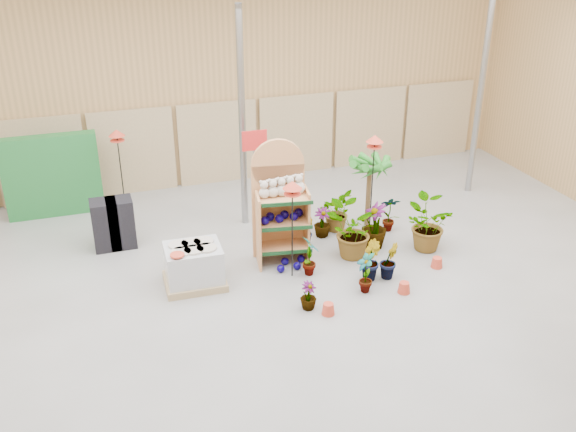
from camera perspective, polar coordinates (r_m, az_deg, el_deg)
name	(u,v)px	position (r m, az deg, el deg)	size (l,w,h in m)	color
room	(282,167)	(10.61, -0.53, 4.41)	(15.20, 12.10, 4.70)	slate
display_shelf	(280,206)	(11.90, -0.74, 0.87)	(1.07, 0.77, 2.35)	#BA7E4D
teddy_bears	(283,188)	(11.65, -0.41, 2.53)	(0.87, 0.24, 0.38)	beige
gazing_balls_shelf	(282,217)	(11.85, -0.54, -0.05)	(0.86, 0.30, 0.16)	#0A0258
gazing_balls_floor	(291,264)	(12.00, 0.27, -4.26)	(0.63, 0.39, 0.15)	#0A0258
pallet_stack	(194,266)	(11.44, -8.37, -4.40)	(1.09, 0.92, 0.78)	#9A835E
charcoal_planters	(113,224)	(13.00, -15.26, -0.67)	(0.80, 0.50, 1.00)	black
trellis_stock	(52,176)	(14.66, -20.23, 3.36)	(2.00, 0.30, 1.80)	#1D672C
offer_sign	(255,161)	(12.72, -2.98, 4.91)	(0.50, 0.08, 2.20)	gray
bird_table_front	(292,188)	(10.99, 0.39, 2.48)	(0.34, 0.34, 1.87)	black
bird_table_right	(375,142)	(12.63, 7.71, 6.51)	(0.34, 0.34, 2.12)	black
bird_table_back	(117,136)	(13.91, -14.98, 6.90)	(0.34, 0.34, 1.94)	black
palm	(370,164)	(13.21, 7.31, 4.57)	(0.70, 0.70, 1.61)	brown
potted_plant_0	(310,256)	(11.62, 1.94, -3.53)	(0.42, 0.28, 0.79)	#267D23
potted_plant_1	(370,260)	(11.61, 7.29, -3.92)	(0.41, 0.33, 0.74)	#267D23
potted_plant_2	(351,232)	(12.19, 5.59, -1.42)	(0.97, 0.84, 1.08)	#267D23
potted_plant_3	(374,226)	(12.66, 7.66, -0.86)	(0.52, 0.52, 0.92)	#267D23
potted_plant_4	(389,213)	(13.39, 9.01, 0.25)	(0.41, 0.28, 0.78)	#267D23
potted_plant_5	(307,231)	(12.74, 1.66, -1.37)	(0.31, 0.25, 0.56)	#267D23
potted_plant_6	(336,212)	(13.31, 4.25, 0.39)	(0.73, 0.63, 0.81)	#267D23
potted_plant_7	(308,296)	(10.74, 1.82, -7.10)	(0.28, 0.28, 0.49)	#267D23
potted_plant_8	(365,272)	(11.21, 6.90, -5.00)	(0.40, 0.27, 0.75)	#267D23
potted_plant_9	(389,261)	(11.71, 8.96, -3.93)	(0.37, 0.30, 0.68)	#267D23
potted_plant_10	(425,225)	(12.72, 12.10, -0.78)	(0.94, 0.82, 1.05)	#267D23
potted_plant_11	(322,223)	(13.05, 3.05, -0.59)	(0.34, 0.34, 0.61)	#267D23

